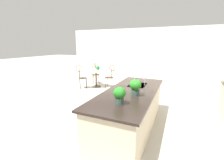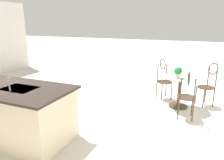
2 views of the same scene
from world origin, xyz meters
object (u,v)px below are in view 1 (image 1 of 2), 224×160
object	(u,v)px
chair_by_island	(96,72)
potted_plant_counter_far	(119,95)
bistro_table	(96,78)
potted_plant_on_table	(98,68)
chair_near_window	(82,76)
vase_on_counter	(136,86)
chair_toward_desk	(110,75)
potted_plant_counter_near	(135,86)

from	to	relation	value
chair_by_island	potted_plant_counter_far	world-z (taller)	potted_plant_counter_far
bistro_table	potted_plant_on_table	bearing A→B (deg)	67.24
bistro_table	chair_near_window	world-z (taller)	chair_near_window
chair_by_island	vase_on_counter	size ratio (longest dim) A/B	3.62
bistro_table	potted_plant_on_table	distance (m)	0.46
chair_toward_desk	potted_plant_counter_far	distance (m)	4.39
chair_by_island	potted_plant_on_table	bearing A→B (deg)	37.28
chair_near_window	chair_by_island	bearing A→B (deg)	174.70
chair_toward_desk	potted_plant_counter_far	bearing A→B (deg)	26.43
chair_near_window	potted_plant_on_table	distance (m)	0.79
potted_plant_counter_far	vase_on_counter	distance (m)	0.90
potted_plant_counter_near	potted_plant_on_table	bearing A→B (deg)	-140.47
potted_plant_on_table	vase_on_counter	size ratio (longest dim) A/B	0.87
potted_plant_counter_far	vase_on_counter	size ratio (longest dim) A/B	1.04
chair_near_window	potted_plant_on_table	size ratio (longest dim) A/B	4.15
potted_plant_on_table	vase_on_counter	bearing A→B (deg)	41.92
potted_plant_counter_far	potted_plant_counter_near	bearing A→B (deg)	167.40
chair_by_island	vase_on_counter	world-z (taller)	vase_on_counter
vase_on_counter	bistro_table	bearing A→B (deg)	-137.18
potted_plant_counter_far	chair_by_island	bearing A→B (deg)	-145.73
chair_near_window	potted_plant_on_table	world-z (taller)	chair_near_window
chair_toward_desk	vase_on_counter	distance (m)	3.62
chair_toward_desk	potted_plant_counter_near	distance (m)	3.97
chair_near_window	vase_on_counter	distance (m)	3.89
chair_by_island	vase_on_counter	distance (m)	4.54
bistro_table	potted_plant_counter_near	distance (m)	4.19
potted_plant_on_table	chair_by_island	bearing A→B (deg)	-142.72
chair_near_window	vase_on_counter	size ratio (longest dim) A/B	3.62
bistro_table	vase_on_counter	world-z (taller)	vase_on_counter
chair_toward_desk	vase_on_counter	bearing A→B (deg)	33.33
potted_plant_on_table	potted_plant_counter_near	bearing A→B (deg)	39.53
bistro_table	chair_toward_desk	size ratio (longest dim) A/B	0.77
potted_plant_counter_far	potted_plant_on_table	bearing A→B (deg)	-146.30
chair_toward_desk	potted_plant_on_table	bearing A→B (deg)	-62.66
potted_plant_counter_near	vase_on_counter	bearing A→B (deg)	-165.78
vase_on_counter	chair_by_island	bearing A→B (deg)	-138.93
chair_toward_desk	potted_plant_on_table	world-z (taller)	chair_toward_desk
chair_toward_desk	chair_by_island	bearing A→B (deg)	-112.29
potted_plant_counter_near	vase_on_counter	xyz separation A→B (m)	(-0.35, -0.09, -0.08)
bistro_table	chair_toward_desk	world-z (taller)	chair_toward_desk
chair_near_window	chair_by_island	world-z (taller)	same
potted_plant_on_table	potted_plant_counter_far	size ratio (longest dim) A/B	0.84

